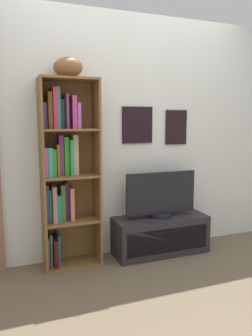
{
  "coord_description": "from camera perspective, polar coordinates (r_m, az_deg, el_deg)",
  "views": [
    {
      "loc": [
        -1.17,
        -1.93,
        1.35
      ],
      "look_at": [
        -0.11,
        0.85,
        0.92
      ],
      "focal_mm": 34.54,
      "sensor_mm": 36.0,
      "label": 1
    }
  ],
  "objects": [
    {
      "name": "ground",
      "position": [
        2.64,
        9.61,
        -23.07
      ],
      "size": [
        5.2,
        5.2,
        0.04
      ],
      "primitive_type": "cube",
      "color": "brown"
    },
    {
      "name": "tv_stand",
      "position": [
        3.41,
        6.1,
        -11.63
      ],
      "size": [
        0.97,
        0.36,
        0.38
      ],
      "color": "#282226",
      "rests_on": "ground"
    },
    {
      "name": "football",
      "position": [
        2.98,
        -10.22,
        17.08
      ],
      "size": [
        0.32,
        0.29,
        0.18
      ],
      "primitive_type": "ellipsoid",
      "rotation": [
        0.0,
        0.0,
        -0.55
      ],
      "color": "brown",
      "rests_on": "bookshelf"
    },
    {
      "name": "back_wall",
      "position": [
        3.28,
        0.14,
        5.57
      ],
      "size": [
        4.8,
        0.08,
        2.38
      ],
      "color": "silver",
      "rests_on": "ground"
    },
    {
      "name": "television",
      "position": [
        3.29,
        6.2,
        -4.76
      ],
      "size": [
        0.74,
        0.22,
        0.46
      ],
      "color": "black",
      "rests_on": "tv_stand"
    },
    {
      "name": "bookshelf",
      "position": [
        3.0,
        -10.85,
        -0.33
      ],
      "size": [
        0.52,
        0.28,
        1.72
      ],
      "color": "brown",
      "rests_on": "ground"
    }
  ]
}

